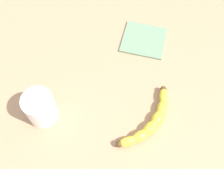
# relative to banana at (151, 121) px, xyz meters

# --- Properties ---
(wooden_tabletop) EXTENTS (1.20, 1.20, 0.03)m
(wooden_tabletop) POSITION_rel_banana_xyz_m (0.16, -0.06, -0.03)
(wooden_tabletop) COLOR #AA7F5D
(wooden_tabletop) RESTS_ON ground
(banana) EXTENTS (0.15, 0.17, 0.03)m
(banana) POSITION_rel_banana_xyz_m (0.00, 0.00, 0.00)
(banana) COLOR yellow
(banana) RESTS_ON wooden_tabletop
(smoothie_glass) EXTENTS (0.08, 0.08, 0.09)m
(smoothie_glass) POSITION_rel_banana_xyz_m (0.28, -0.03, 0.03)
(smoothie_glass) COLOR silver
(smoothie_glass) RESTS_ON wooden_tabletop
(folded_napkin) EXTENTS (0.16, 0.16, 0.01)m
(folded_napkin) POSITION_rel_banana_xyz_m (-0.01, -0.28, -0.01)
(folded_napkin) COLOR slate
(folded_napkin) RESTS_ON wooden_tabletop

